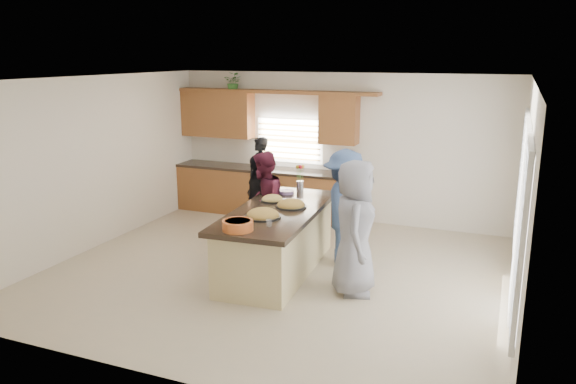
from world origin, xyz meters
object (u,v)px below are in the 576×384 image
at_px(woman_left_back, 260,177).
at_px(woman_right_front, 355,228).
at_px(island, 277,242).
at_px(salad_bowl, 238,225).
at_px(woman_left_front, 257,200).
at_px(woman_left_mid, 264,203).
at_px(woman_right_back, 345,208).

distance_m(woman_left_back, woman_right_front, 3.97).
height_order(woman_left_back, woman_right_front, woman_right_front).
relative_size(island, salad_bowl, 6.98).
height_order(woman_left_back, woman_left_front, woman_left_back).
height_order(woman_left_mid, woman_right_back, woman_right_back).
bearing_deg(woman_right_back, salad_bowl, 133.67).
bearing_deg(salad_bowl, woman_right_back, 62.35).
xyz_separation_m(island, woman_left_back, (-1.47, 2.57, 0.33)).
height_order(woman_left_mid, woman_right_front, woman_right_front).
distance_m(island, woman_left_mid, 0.95).
distance_m(woman_left_back, woman_left_front, 1.70).
bearing_deg(salad_bowl, woman_left_mid, 104.37).
relative_size(woman_left_front, woman_right_back, 0.86).
height_order(woman_right_back, woman_right_front, woman_right_front).
bearing_deg(woman_left_front, island, -6.16).
xyz_separation_m(woman_left_front, woman_right_front, (2.04, -1.33, 0.14)).
distance_m(woman_left_back, woman_left_mid, 2.09).
bearing_deg(woman_left_mid, woman_left_back, -166.86).
xyz_separation_m(woman_left_mid, woman_right_back, (1.37, -0.08, 0.07)).
bearing_deg(woman_left_front, woman_right_front, 12.86).
bearing_deg(woman_left_back, island, -4.41).
distance_m(woman_right_back, woman_right_front, 1.03).
distance_m(woman_left_mid, woman_right_back, 1.37).
height_order(woman_left_front, woman_right_front, woman_right_front).
distance_m(woman_left_mid, woman_left_front, 0.41).
xyz_separation_m(woman_left_back, woman_right_front, (2.72, -2.89, 0.12)).
bearing_deg(woman_left_front, woman_left_mid, -4.71).
relative_size(salad_bowl, woman_left_mid, 0.24).
bearing_deg(woman_left_back, woman_left_mid, -7.50).
relative_size(island, woman_right_front, 1.52).
height_order(island, woman_left_mid, woman_left_mid).
distance_m(salad_bowl, woman_right_back, 1.95).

